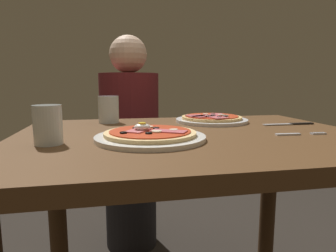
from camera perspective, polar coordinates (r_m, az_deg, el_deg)
name	(u,v)px	position (r m, az deg, el deg)	size (l,w,h in m)	color
dining_table	(192,177)	(0.92, 4.75, -9.87)	(1.06, 0.79, 0.78)	brown
pizza_foreground	(150,135)	(0.78, -3.51, -1.86)	(0.30, 0.30, 0.05)	white
pizza_across_left	(211,119)	(1.14, 8.55, 1.38)	(0.28, 0.28, 0.03)	white
water_glass_near	(48,128)	(0.78, -22.53, -0.30)	(0.07, 0.07, 0.10)	silver
water_glass_far	(109,111)	(1.13, -11.58, 2.86)	(0.08, 0.08, 0.10)	silver
fork	(297,134)	(0.93, 24.02, -1.46)	(0.16, 0.02, 0.00)	silver
knife	(292,124)	(1.15, 23.19, 0.39)	(0.20, 0.02, 0.01)	silver
diner_person	(130,149)	(1.64, -7.47, -4.58)	(0.32, 0.32, 1.18)	black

